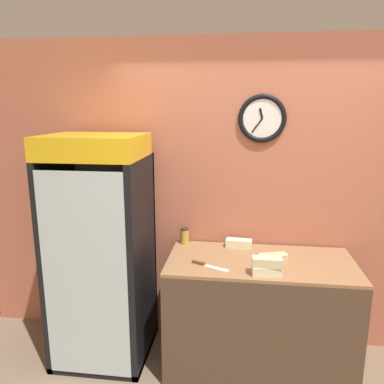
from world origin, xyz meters
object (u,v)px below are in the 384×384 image
sandwich_flat_left (239,243)px  chefs_knife (205,265)px  sandwich_stack_bottom (267,271)px  sandwich_stack_middle (267,262)px  sandwich_flat_right (273,258)px  condiment_jar (185,236)px  beverage_cooler (103,237)px

sandwich_flat_left → chefs_knife: size_ratio=0.76×
sandwich_stack_bottom → sandwich_flat_left: size_ratio=0.96×
sandwich_stack_middle → sandwich_flat_right: 0.26m
sandwich_stack_middle → condiment_jar: bearing=140.8°
beverage_cooler → sandwich_flat_right: bearing=-2.5°
sandwich_stack_middle → sandwich_flat_right: (0.06, 0.25, -0.07)m
sandwich_stack_middle → chefs_knife: 0.48m
beverage_cooler → sandwich_flat_left: (1.14, 0.22, -0.08)m
sandwich_stack_middle → condiment_jar: 0.89m
beverage_cooler → sandwich_stack_bottom: (1.35, -0.31, -0.08)m
beverage_cooler → sandwich_flat_left: size_ratio=8.37×
sandwich_flat_left → sandwich_flat_right: bearing=-46.6°
sandwich_stack_bottom → chefs_knife: size_ratio=0.73×
sandwich_flat_left → chefs_knife: 0.50m
beverage_cooler → chefs_knife: bearing=-13.0°
sandwich_stack_middle → sandwich_flat_right: size_ratio=0.89×
sandwich_flat_right → chefs_knife: sandwich_flat_right is taller
sandwich_flat_right → chefs_knife: bearing=-164.7°
condiment_jar → sandwich_flat_left: bearing=-3.7°
sandwich_flat_left → sandwich_flat_right: size_ratio=0.96×
sandwich_stack_bottom → condiment_jar: bearing=140.8°
sandwich_flat_right → condiment_jar: 0.81m
beverage_cooler → condiment_jar: bearing=20.9°
sandwich_stack_bottom → sandwich_flat_right: 0.25m
beverage_cooler → condiment_jar: size_ratio=13.76×
beverage_cooler → chefs_knife: 0.92m
beverage_cooler → sandwich_stack_middle: size_ratio=8.99×
condiment_jar → sandwich_stack_middle: bearing=-39.2°
sandwich_stack_bottom → chefs_knife: (-0.46, 0.10, -0.03)m
sandwich_stack_middle → chefs_knife: sandwich_stack_middle is taller
sandwich_stack_bottom → sandwich_stack_middle: sandwich_stack_middle is taller
sandwich_stack_bottom → sandwich_flat_right: (0.06, 0.25, -0.00)m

